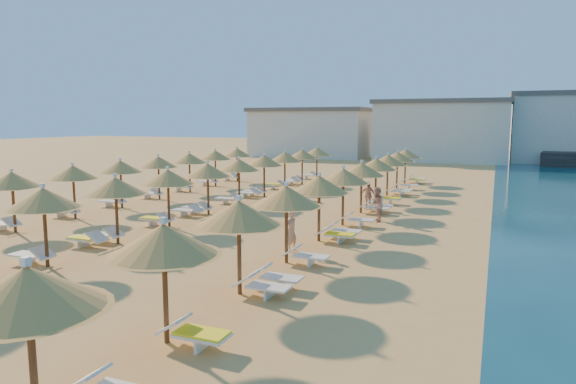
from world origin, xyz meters
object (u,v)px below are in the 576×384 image
at_px(parasol_row_east, 343,177).
at_px(parasol_row_west, 208,171).
at_px(beachgoer_c, 368,195).
at_px(beachgoer_b, 377,205).
at_px(beachgoer_a, 291,231).

relative_size(parasol_row_east, parasol_row_west, 1.00).
distance_m(parasol_row_west, beachgoer_c, 8.84).
distance_m(beachgoer_b, beachgoer_a, 6.98).
relative_size(beachgoer_c, beachgoer_a, 0.99).
xyz_separation_m(parasol_row_east, beachgoer_c, (0.04, 4.81, -1.50)).
bearing_deg(beachgoer_a, beachgoer_b, -178.73).
height_order(parasol_row_east, beachgoer_a, parasol_row_east).
bearing_deg(beachgoer_b, beachgoer_a, -36.16).
bearing_deg(beachgoer_b, parasol_row_east, -63.72).
relative_size(parasol_row_east, beachgoer_c, 24.29).
distance_m(beachgoer_c, beachgoer_a, 10.16).
xyz_separation_m(beachgoer_c, beachgoer_a, (-0.50, -10.15, 0.01)).
height_order(parasol_row_east, beachgoer_c, parasol_row_east).
bearing_deg(parasol_row_west, beachgoer_b, 9.52).
distance_m(parasol_row_west, beachgoer_a, 8.74).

